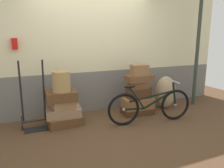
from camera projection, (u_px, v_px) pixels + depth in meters
ground at (106, 124)px, 4.19m from camera, size 8.50×5.20×0.06m
station_building at (91, 43)px, 4.63m from camera, size 6.50×0.74×2.95m
suitcase_0 at (65, 120)px, 4.09m from camera, size 0.66×0.52×0.17m
suitcase_1 at (63, 112)px, 4.05m from camera, size 0.65×0.47×0.17m
suitcase_2 at (63, 104)px, 4.00m from camera, size 0.43×0.33×0.15m
suitcase_3 at (61, 96)px, 3.96m from camera, size 0.55×0.43×0.17m
suitcase_4 at (137, 111)px, 4.66m from camera, size 0.67×0.44×0.13m
suitcase_5 at (138, 103)px, 4.61m from camera, size 0.64×0.37×0.22m
suitcase_6 at (139, 93)px, 4.59m from camera, size 0.50×0.30×0.21m
suitcase_7 at (138, 85)px, 4.54m from camera, size 0.41×0.27×0.13m
suitcase_8 at (139, 78)px, 4.54m from camera, size 0.58×0.32×0.14m
suitcase_9 at (139, 70)px, 4.46m from camera, size 0.35×0.24×0.22m
wicker_basket at (61, 81)px, 3.90m from camera, size 0.32×0.32×0.37m
luggage_trolley at (34, 113)px, 3.88m from camera, size 0.46×0.35×1.23m
burlap_sack at (165, 92)px, 4.98m from camera, size 0.47×0.40×0.73m
bicycle at (150, 106)px, 4.14m from camera, size 1.67×0.46×0.80m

